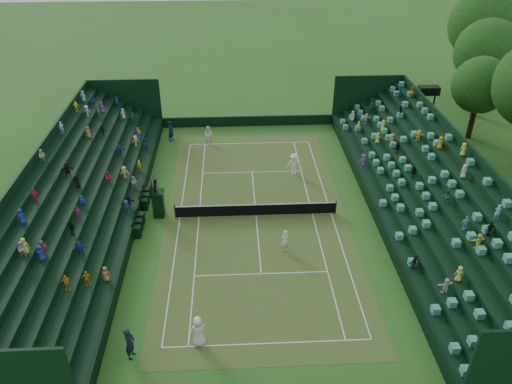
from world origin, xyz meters
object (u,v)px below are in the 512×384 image
tennis_net (256,209)px  player_far_west (209,135)px  player_near_west (198,331)px  player_near_east (285,241)px  player_far_east (294,164)px  umpire_chair (158,201)px

tennis_net → player_far_west: player_far_west is taller
player_far_west → player_near_west: bearing=-80.9°
player_near_east → player_far_west: (-5.42, 16.33, 0.02)m
player_near_east → tennis_net: bearing=-81.8°
tennis_net → player_near_west: 12.25m
player_near_west → player_far_east: bearing=-123.3°
player_near_east → player_far_east: 10.23m
umpire_chair → player_far_east: size_ratio=1.60×
umpire_chair → player_far_west: (3.24, 11.84, -0.47)m
player_near_west → player_near_east: size_ratio=1.14×
player_near_west → player_far_east: size_ratio=0.98×
tennis_net → umpire_chair: bearing=177.4°
tennis_net → player_far_east: 6.85m
tennis_net → player_far_east: size_ratio=6.13×
tennis_net → player_near_east: (1.67, -4.16, 0.29)m
tennis_net → player_near_west: size_ratio=6.27×
tennis_net → player_far_west: bearing=107.1°
umpire_chair → player_near_west: bearing=-74.0°
player_far_west → player_far_east: size_ratio=0.88×
umpire_chair → player_near_east: (8.66, -4.48, -0.49)m
player_near_east → player_far_east: bearing=-113.5°
umpire_chair → player_far_west: 12.29m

